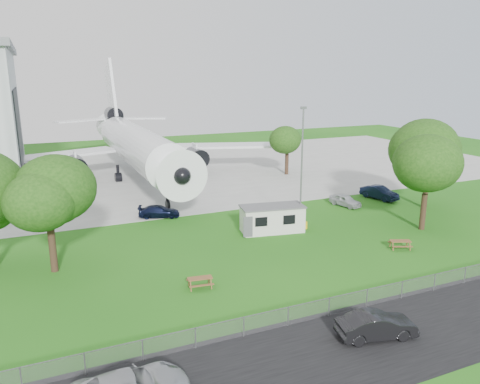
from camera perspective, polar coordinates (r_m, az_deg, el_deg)
name	(u,v)px	position (r m, az deg, el deg)	size (l,w,h in m)	color
ground	(252,265)	(38.63, 1.46, -8.85)	(160.00, 160.00, 0.00)	#30791B
asphalt_strip	(349,348)	(28.75, 13.12, -18.01)	(120.00, 8.00, 0.02)	black
concrete_apron	(147,174)	(73.31, -11.28, 2.13)	(120.00, 46.00, 0.03)	#B7B7B2
airliner	(135,143)	(69.92, -12.71, 5.85)	(46.36, 47.73, 17.69)	white
site_cabin	(272,219)	(46.04, 3.97, -3.25)	(6.94, 3.73, 2.62)	silver
picnic_west	(200,287)	(34.98, -4.89, -11.49)	(1.80, 1.50, 0.76)	brown
picnic_east	(400,249)	(44.29, 18.89, -6.55)	(1.80, 1.50, 0.76)	brown
fence	(315,319)	(31.19, 9.17, -15.06)	(58.00, 0.04, 1.30)	gray
lamp_mast	(302,170)	(45.80, 7.51, 2.63)	(0.16, 0.16, 12.00)	slate
tree_west_small	(47,196)	(38.31, -22.47, -0.40)	(6.36, 6.36, 9.38)	#382619
tree_east_front	(428,168)	(48.83, 21.90, 2.72)	(6.71, 6.71, 9.61)	#382619
tree_east_back	(430,147)	(56.86, 22.17, 5.08)	(7.99, 7.99, 11.08)	#382619
tree_far_apron	(287,139)	(71.36, 5.79, 6.47)	(5.48, 5.48, 8.25)	#382619
car_centre_sedan	(376,326)	(29.70, 16.29, -15.38)	(1.65, 4.72, 1.56)	black
car_ne_hatch	(345,201)	(56.06, 12.71, -1.02)	(1.60, 3.97, 1.35)	#ACAFB3
car_ne_sedan	(379,193)	(60.20, 16.62, -0.10)	(1.69, 4.85, 1.60)	black
car_apron_van	(159,212)	(51.27, -9.84, -2.37)	(1.78, 4.39, 1.27)	black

